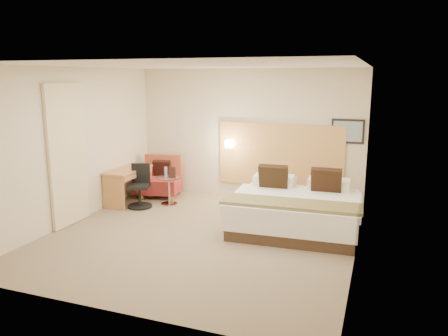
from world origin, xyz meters
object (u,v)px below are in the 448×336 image
(bed, at_px, (296,209))
(desk_chair, at_px, (140,190))
(side_table, at_px, (169,189))
(desk, at_px, (129,176))
(lounge_chair, at_px, (161,180))

(bed, relative_size, desk_chair, 2.59)
(side_table, bearing_deg, desk, -168.65)
(desk, height_order, desk_chair, desk_chair)
(bed, xyz_separation_m, desk, (-3.48, 0.32, 0.22))
(bed, height_order, desk, bed)
(desk, xyz_separation_m, desk_chair, (0.35, -0.18, -0.21))
(side_table, height_order, desk_chair, desk_chair)
(lounge_chair, bearing_deg, desk_chair, -89.44)
(side_table, distance_m, desk, 0.87)
(desk, relative_size, desk_chair, 1.34)
(desk, bearing_deg, side_table, 11.35)
(bed, height_order, side_table, bed)
(lounge_chair, xyz_separation_m, desk, (-0.34, -0.71, 0.21))
(lounge_chair, xyz_separation_m, side_table, (0.47, -0.54, -0.03))
(lounge_chair, relative_size, desk, 0.83)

